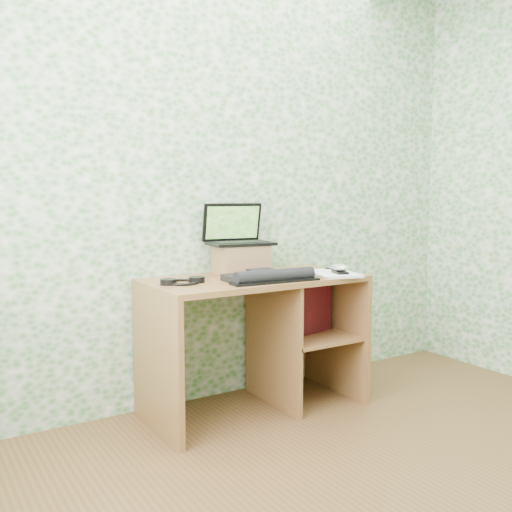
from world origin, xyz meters
TOP-DOWN VIEW (x-y plane):
  - wall_back at (0.00, 1.75)m, footprint 3.50×0.00m
  - desk at (0.08, 1.47)m, footprint 1.20×0.60m
  - riser at (-0.00, 1.58)m, footprint 0.31×0.27m
  - laptop at (-0.00, 1.62)m, footprint 0.38×0.29m
  - keyboard at (-0.01, 1.29)m, footprint 0.50×0.28m
  - headphones at (-0.43, 1.44)m, footprint 0.24×0.18m
  - notepad at (0.43, 1.28)m, footprint 0.30×0.37m
  - mouse at (0.43, 1.22)m, footprint 0.11×0.14m
  - pen at (0.50, 1.35)m, footprint 0.03×0.14m
  - red_box at (0.41, 1.44)m, footprint 0.27×0.13m

SIDE VIEW (x-z plane):
  - desk at x=0.08m, z-range 0.11..0.86m
  - red_box at x=0.41m, z-range 0.39..0.70m
  - notepad at x=0.43m, z-range 0.75..0.77m
  - headphones at x=-0.43m, z-range 0.75..0.78m
  - pen at x=0.50m, z-range 0.77..0.77m
  - keyboard at x=-0.01m, z-range 0.74..0.81m
  - mouse at x=0.43m, z-range 0.77..0.81m
  - riser at x=0.00m, z-range 0.75..0.92m
  - laptop at x=0.00m, z-range 0.86..1.09m
  - wall_back at x=0.00m, z-range -0.45..3.05m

